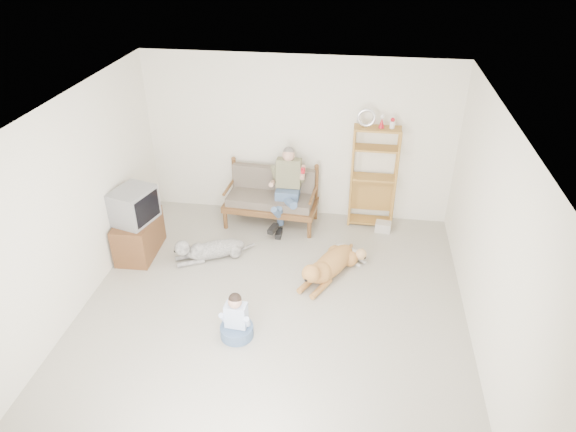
% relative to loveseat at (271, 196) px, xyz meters
% --- Properties ---
extents(floor, '(5.50, 5.50, 0.00)m').
position_rel_loveseat_xyz_m(floor, '(0.39, -2.36, -0.49)').
color(floor, '#BDB7A6').
rests_on(floor, ground).
extents(ceiling, '(5.50, 5.50, 0.00)m').
position_rel_loveseat_xyz_m(ceiling, '(0.39, -2.36, 2.21)').
color(ceiling, white).
rests_on(ceiling, ground).
extents(wall_back, '(5.00, 0.00, 5.00)m').
position_rel_loveseat_xyz_m(wall_back, '(0.39, 0.39, 0.86)').
color(wall_back, silver).
rests_on(wall_back, ground).
extents(wall_left, '(0.00, 5.50, 5.50)m').
position_rel_loveseat_xyz_m(wall_left, '(-2.11, -2.36, 0.86)').
color(wall_left, silver).
rests_on(wall_left, ground).
extents(wall_right, '(0.00, 5.50, 5.50)m').
position_rel_loveseat_xyz_m(wall_right, '(2.89, -2.36, 0.86)').
color(wall_right, silver).
rests_on(wall_right, ground).
extents(loveseat, '(1.54, 0.80, 0.95)m').
position_rel_loveseat_xyz_m(loveseat, '(0.00, 0.00, 0.00)').
color(loveseat, brown).
rests_on(loveseat, ground).
extents(man, '(0.52, 0.74, 1.20)m').
position_rel_loveseat_xyz_m(man, '(0.26, -0.19, 0.14)').
color(man, '#495F87').
rests_on(man, loveseat).
extents(etagere, '(0.75, 0.33, 1.98)m').
position_rel_loveseat_xyz_m(etagere, '(1.63, 0.19, 0.38)').
color(etagere, '#A67534').
rests_on(etagere, ground).
extents(book_stack, '(0.27, 0.21, 0.16)m').
position_rel_loveseat_xyz_m(book_stack, '(1.86, -0.05, -0.41)').
color(book_stack, silver).
rests_on(book_stack, ground).
extents(tv_stand, '(0.53, 0.92, 0.60)m').
position_rel_loveseat_xyz_m(tv_stand, '(-1.83, -1.20, -0.19)').
color(tv_stand, brown).
rests_on(tv_stand, ground).
extents(crt_tv, '(0.62, 0.71, 0.50)m').
position_rel_loveseat_xyz_m(crt_tv, '(-1.80, -1.24, 0.37)').
color(crt_tv, gray).
rests_on(crt_tv, tv_stand).
extents(wall_outlet, '(0.12, 0.02, 0.08)m').
position_rel_loveseat_xyz_m(wall_outlet, '(-0.86, 0.37, -0.19)').
color(wall_outlet, white).
rests_on(wall_outlet, ground).
extents(golden_retriever, '(0.79, 1.36, 0.44)m').
position_rel_loveseat_xyz_m(golden_retriever, '(1.05, -1.40, -0.30)').
color(golden_retriever, '#BB7A41').
rests_on(golden_retriever, ground).
extents(shaggy_dog, '(1.16, 0.72, 0.39)m').
position_rel_loveseat_xyz_m(shaggy_dog, '(-0.76, -1.20, -0.33)').
color(shaggy_dog, silver).
rests_on(shaggy_dog, ground).
extents(terrier, '(0.61, 0.50, 0.27)m').
position_rel_loveseat_xyz_m(terrier, '(1.37, -0.93, -0.37)').
color(terrier, silver).
rests_on(terrier, ground).
extents(child, '(0.41, 0.41, 0.65)m').
position_rel_loveseat_xyz_m(child, '(0.04, -2.74, -0.25)').
color(child, '#495F87').
rests_on(child, ground).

